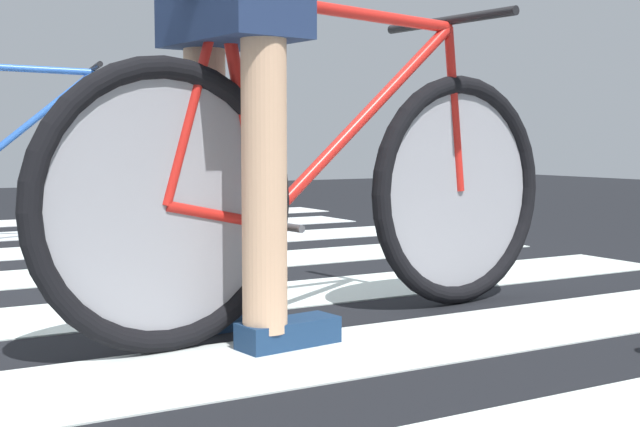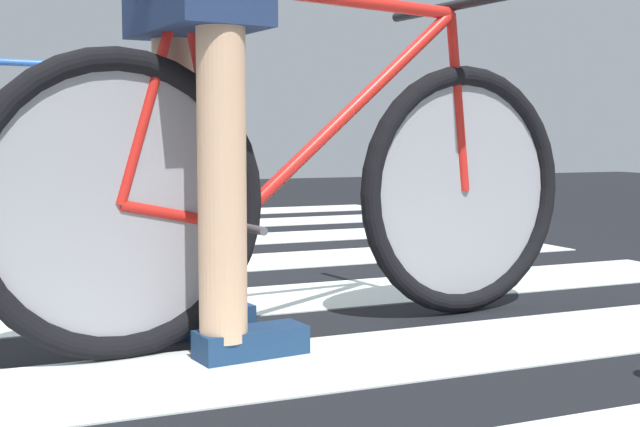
{
  "view_description": "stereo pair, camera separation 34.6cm",
  "coord_description": "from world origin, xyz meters",
  "views": [
    {
      "loc": [
        -0.43,
        -2.84,
        0.53
      ],
      "look_at": [
        0.97,
        -0.4,
        0.29
      ],
      "focal_mm": 47.62,
      "sensor_mm": 36.0,
      "label": 1
    },
    {
      "loc": [
        -0.08,
        -2.84,
        0.53
      ],
      "look_at": [
        0.97,
        -0.4,
        0.29
      ],
      "focal_mm": 47.62,
      "sensor_mm": 36.0,
      "label": 2
    }
  ],
  "objects": [
    {
      "name": "bicycle_2_of_2",
      "position": [
        0.28,
        1.53,
        0.41
      ],
      "size": [
        1.72,
        0.53,
        0.93
      ],
      "rotation": [
        0.0,
        0.0,
        -0.15
      ],
      "color": "black",
      "rests_on": "ground"
    },
    {
      "name": "cyclist_1_of_2",
      "position": [
        0.45,
        -0.86,
        0.69
      ],
      "size": [
        0.36,
        0.44,
        1.03
      ],
      "rotation": [
        0.0,
        0.0,
        0.13
      ],
      "color": "tan",
      "rests_on": "ground"
    },
    {
      "name": "bicycle_1_of_2",
      "position": [
        0.76,
        -0.82,
        0.41
      ],
      "size": [
        1.73,
        0.52,
        0.93
      ],
      "rotation": [
        0.0,
        0.0,
        0.13
      ],
      "color": "black",
      "rests_on": "ground"
    }
  ]
}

